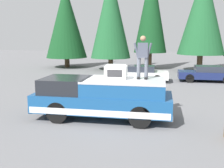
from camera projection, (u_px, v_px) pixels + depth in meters
The scene contains 10 objects.
ground_plane at pixel (114, 116), 11.12m from camera, with size 90.00×90.00×0.00m, color slate.
pickup_truck at pixel (103, 98), 10.72m from camera, with size 2.01×5.54×1.65m.
compressor_unit at pixel (116, 72), 10.49m from camera, with size 0.65×0.84×0.56m.
person_on_truck_bed at pixel (143, 56), 10.35m from camera, with size 0.29×0.72×1.69m.
parked_car_navy at pixel (207, 74), 19.46m from camera, with size 1.64×4.10×1.16m.
parked_car_white at pixel (140, 73), 19.57m from camera, with size 1.64×4.10×1.16m.
conifer_left at pixel (203, 11), 24.33m from camera, with size 4.31×4.31×9.52m.
conifer_center_left at pixel (151, 9), 25.80m from camera, with size 3.22×3.22×10.17m.
conifer_center_right at pixel (111, 15), 25.39m from camera, with size 3.89×3.89×9.38m.
conifer_right at pixel (66, 21), 27.47m from camera, with size 4.26×4.26×8.56m.
Camera 1 is at (-10.53, -1.85, 3.35)m, focal length 42.56 mm.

